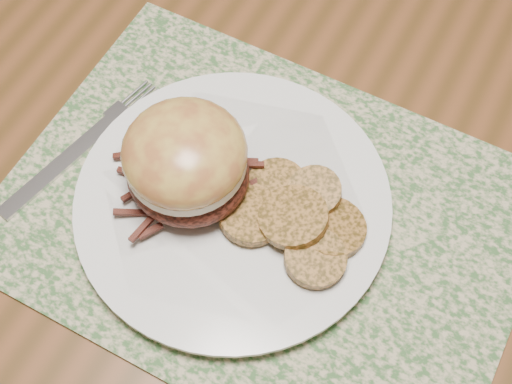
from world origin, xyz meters
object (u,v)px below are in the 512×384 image
dining_table (324,183)px  pork_sandwich (186,161)px  fork (82,146)px  dinner_plate (233,203)px

dining_table → pork_sandwich: 0.20m
pork_sandwich → fork: (-0.11, -0.01, -0.05)m
dining_table → dinner_plate: dinner_plate is taller
dining_table → fork: bearing=-149.7°
dinner_plate → dining_table: bearing=66.5°
dinner_plate → fork: 0.15m
dinner_plate → pork_sandwich: size_ratio=2.05×
fork → dinner_plate: bearing=16.6°
dining_table → pork_sandwich: bearing=-127.9°
pork_sandwich → fork: size_ratio=0.68×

